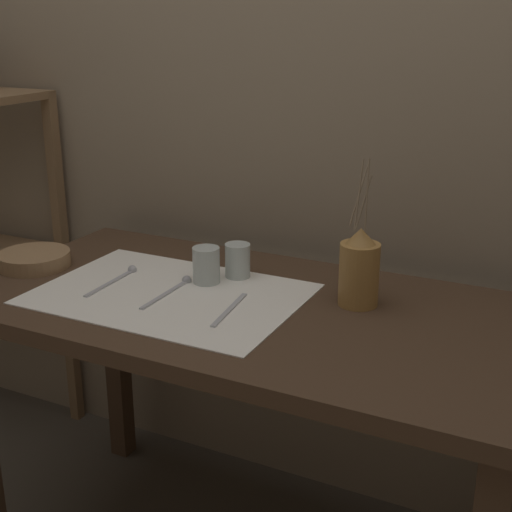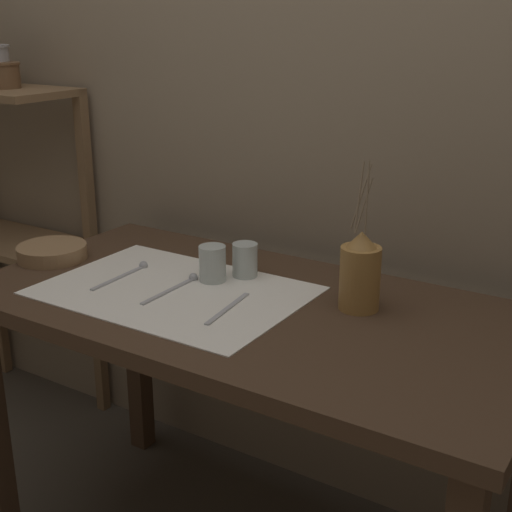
# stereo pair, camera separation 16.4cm
# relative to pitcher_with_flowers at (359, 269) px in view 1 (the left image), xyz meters

# --- Properties ---
(stone_wall_back) EXTENTS (7.00, 0.06, 2.40)m
(stone_wall_back) POSITION_rel_pitcher_with_flowers_xyz_m (-0.24, 0.36, 0.33)
(stone_wall_back) COLOR gray
(stone_wall_back) RESTS_ON ground_plane
(wooden_table) EXTENTS (1.38, 0.70, 0.78)m
(wooden_table) POSITION_rel_pitcher_with_flowers_xyz_m (-0.24, -0.10, -0.19)
(wooden_table) COLOR #422D1E
(wooden_table) RESTS_ON ground_plane
(linen_cloth) EXTENTS (0.64, 0.45, 0.00)m
(linen_cloth) POSITION_rel_pitcher_with_flowers_xyz_m (-0.43, -0.15, -0.09)
(linen_cloth) COLOR white
(linen_cloth) RESTS_ON wooden_table
(pitcher_with_flowers) EXTENTS (0.09, 0.09, 0.35)m
(pitcher_with_flowers) POSITION_rel_pitcher_with_flowers_xyz_m (0.00, 0.00, 0.00)
(pitcher_with_flowers) COLOR olive
(pitcher_with_flowers) RESTS_ON wooden_table
(wooden_bowl) EXTENTS (0.19, 0.19, 0.04)m
(wooden_bowl) POSITION_rel_pitcher_with_flowers_xyz_m (-0.87, -0.13, -0.07)
(wooden_bowl) COLOR #8E6B47
(wooden_bowl) RESTS_ON wooden_table
(glass_tumbler_near) EXTENTS (0.07, 0.07, 0.09)m
(glass_tumbler_near) POSITION_rel_pitcher_with_flowers_xyz_m (-0.39, -0.04, -0.04)
(glass_tumbler_near) COLOR #B7C1BC
(glass_tumbler_near) RESTS_ON wooden_table
(glass_tumbler_far) EXTENTS (0.07, 0.07, 0.09)m
(glass_tumbler_far) POSITION_rel_pitcher_with_flowers_xyz_m (-0.34, 0.03, -0.04)
(glass_tumbler_far) COLOR #B7C1BC
(glass_tumbler_far) RESTS_ON wooden_table
(spoon_outer) EXTENTS (0.02, 0.21, 0.02)m
(spoon_outer) POSITION_rel_pitcher_with_flowers_xyz_m (-0.60, -0.10, -0.08)
(spoon_outer) COLOR #A8A8AD
(spoon_outer) RESTS_ON wooden_table
(spoon_inner) EXTENTS (0.02, 0.21, 0.02)m
(spoon_inner) POSITION_rel_pitcher_with_flowers_xyz_m (-0.44, -0.10, -0.08)
(spoon_inner) COLOR #A8A8AD
(spoon_inner) RESTS_ON wooden_table
(knife_center) EXTENTS (0.04, 0.20, 0.00)m
(knife_center) POSITION_rel_pitcher_with_flowers_xyz_m (-0.25, -0.17, -0.08)
(knife_center) COLOR #A8A8AD
(knife_center) RESTS_ON wooden_table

